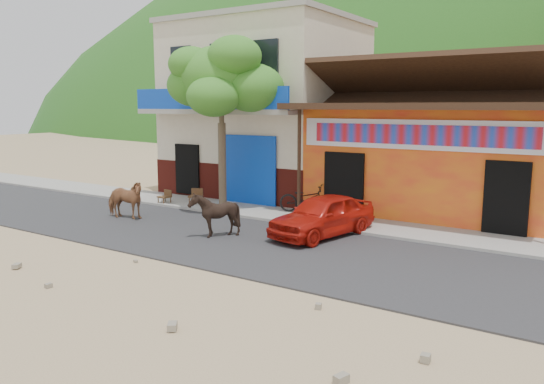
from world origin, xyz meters
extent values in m
plane|color=#9E825B|center=(0.00, 0.00, 0.00)|extent=(120.00, 120.00, 0.00)
cube|color=#28282B|center=(0.00, 2.50, 0.02)|extent=(60.00, 5.00, 0.04)
cube|color=gray|center=(0.00, 6.00, 0.06)|extent=(60.00, 2.00, 0.12)
cube|color=orange|center=(2.00, 10.00, 1.80)|extent=(8.00, 6.00, 3.60)
cube|color=beige|center=(-5.50, 10.00, 3.50)|extent=(7.00, 6.00, 7.00)
imported|color=#97603C|center=(-6.31, 2.79, 0.68)|extent=(1.62, 1.00, 1.28)
imported|color=black|center=(-2.25, 2.48, 0.69)|extent=(1.38, 1.28, 1.30)
imported|color=#B2160C|center=(0.24, 4.25, 0.64)|extent=(2.14, 3.73, 1.20)
imported|color=black|center=(-1.60, 6.54, 0.60)|extent=(1.94, 1.16, 0.96)
camera|label=1|loc=(7.11, -8.87, 3.71)|focal=35.00mm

